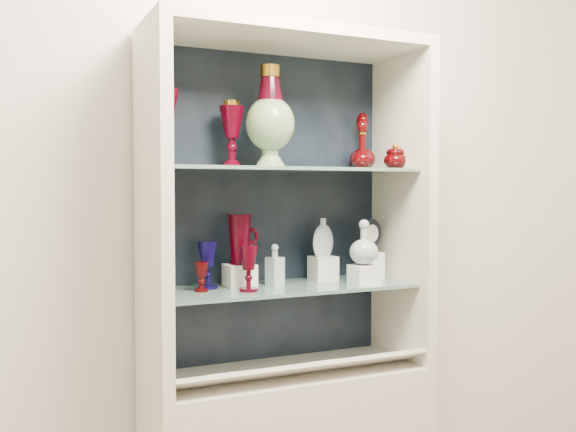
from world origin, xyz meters
name	(u,v)px	position (x,y,z in m)	size (l,w,h in m)	color
wall_back	(264,188)	(0.00, 1.75, 1.40)	(3.50, 0.02, 2.80)	silver
cabinet_back_panel	(267,208)	(0.00, 1.72, 1.32)	(0.98, 0.02, 1.15)	black
cabinet_side_left	(153,211)	(-0.48, 1.53, 1.32)	(0.04, 0.40, 1.15)	beige
cabinet_side_right	(401,207)	(0.48, 1.53, 1.32)	(0.04, 0.40, 1.15)	beige
cabinet_top_cap	(288,39)	(0.00, 1.53, 1.92)	(1.00, 0.40, 0.04)	beige
shelf_lower	(286,287)	(0.00, 1.55, 1.04)	(0.92, 0.34, 0.01)	slate
shelf_upper	(286,170)	(0.00, 1.55, 1.46)	(0.92, 0.34, 0.01)	slate
label_ledge	(301,370)	(0.00, 1.42, 0.78)	(0.92, 0.18, 0.01)	beige
label_card_0	(319,363)	(0.07, 1.42, 0.80)	(0.10, 0.07, 0.00)	white
label_card_1	(385,354)	(0.34, 1.42, 0.80)	(0.10, 0.07, 0.00)	white
label_card_2	(220,375)	(-0.29, 1.42, 0.80)	(0.10, 0.07, 0.00)	white
pedestal_lamp_left	(163,124)	(-0.44, 1.54, 1.61)	(0.10, 0.10, 0.27)	#42000D
pedestal_lamp_right	(232,134)	(-0.18, 1.60, 1.59)	(0.09, 0.09, 0.23)	#42000D
enamel_urn	(270,117)	(-0.06, 1.54, 1.65)	(0.17, 0.17, 0.35)	#124D27
ruby_decanter_a	(362,142)	(0.30, 1.53, 1.57)	(0.08, 0.08, 0.20)	#410102
ruby_decanter_b	(362,140)	(0.37, 1.64, 1.59)	(0.10, 0.10, 0.24)	#410102
lidded_bowl	(395,156)	(0.44, 1.51, 1.52)	(0.09, 0.09, 0.10)	#410102
cobalt_goblet	(208,265)	(-0.27, 1.60, 1.13)	(0.07, 0.07, 0.16)	#07023B
ruby_goblet_tall	(249,268)	(-0.17, 1.49, 1.13)	(0.06, 0.06, 0.16)	#42000D
ruby_goblet_small	(201,277)	(-0.31, 1.55, 1.10)	(0.05, 0.05, 0.10)	#410102
riser_ruby_pitcher	(240,276)	(-0.16, 1.59, 1.09)	(0.10, 0.10, 0.08)	silver
ruby_pitcher	(240,239)	(-0.16, 1.59, 1.22)	(0.13, 0.08, 0.18)	#42000D
clear_square_bottle	(275,265)	(-0.03, 1.58, 1.12)	(0.05, 0.05, 0.15)	#94A5AD
riser_flat_flask	(323,268)	(0.19, 1.62, 1.09)	(0.09, 0.09, 0.09)	silver
flat_flask	(323,237)	(0.19, 1.62, 1.21)	(0.11, 0.04, 0.15)	silver
riser_clear_round_decanter	(364,275)	(0.27, 1.46, 1.08)	(0.09, 0.09, 0.07)	silver
clear_round_decanter	(364,243)	(0.27, 1.46, 1.20)	(0.10, 0.10, 0.16)	#94A5AD
riser_cameo_medallion	(371,265)	(0.38, 1.60, 1.10)	(0.08, 0.08, 0.10)	silver
cameo_medallion	(371,235)	(0.38, 1.60, 1.22)	(0.11, 0.04, 0.13)	black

